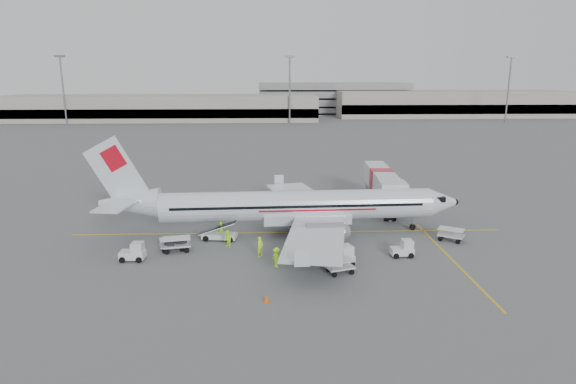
% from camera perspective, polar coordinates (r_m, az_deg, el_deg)
% --- Properties ---
extents(ground, '(360.00, 360.00, 0.00)m').
position_cam_1_polar(ground, '(49.64, 0.09, -4.81)').
color(ground, '#56595B').
extents(stripe_lead, '(44.00, 0.20, 0.01)m').
position_cam_1_polar(stripe_lead, '(49.64, 0.09, -4.80)').
color(stripe_lead, yellow).
rests_on(stripe_lead, ground).
extents(stripe_cross, '(0.20, 20.00, 0.01)m').
position_cam_1_polar(stripe_cross, '(44.99, 18.80, -7.55)').
color(stripe_cross, yellow).
rests_on(stripe_cross, ground).
extents(terminal_west, '(110.00, 22.00, 9.00)m').
position_cam_1_polar(terminal_west, '(181.47, -14.52, 9.63)').
color(terminal_west, gray).
rests_on(terminal_west, ground).
extents(terminal_east, '(90.00, 26.00, 10.00)m').
position_cam_1_polar(terminal_east, '(205.36, 18.59, 9.91)').
color(terminal_east, gray).
rests_on(terminal_east, ground).
extents(parking_garage, '(62.00, 24.00, 14.00)m').
position_cam_1_polar(parking_garage, '(208.99, 5.30, 11.15)').
color(parking_garage, slate).
rests_on(parking_garage, ground).
extents(treeline, '(300.00, 3.00, 6.00)m').
position_cam_1_polar(treeline, '(222.44, -1.73, 10.31)').
color(treeline, black).
rests_on(treeline, ground).
extents(mast_west, '(3.20, 1.20, 22.00)m').
position_cam_1_polar(mast_west, '(178.64, -25.09, 10.84)').
color(mast_west, slate).
rests_on(mast_west, ground).
extents(mast_center, '(3.20, 1.20, 22.00)m').
position_cam_1_polar(mast_center, '(165.28, 0.20, 11.96)').
color(mast_center, slate).
rests_on(mast_center, ground).
extents(mast_east, '(3.20, 1.20, 22.00)m').
position_cam_1_polar(mast_east, '(184.32, 24.66, 10.93)').
color(mast_east, slate).
rests_on(mast_east, ground).
extents(aircraft, '(37.12, 29.67, 9.92)m').
position_cam_1_polar(aircraft, '(48.22, 1.08, 0.75)').
color(aircraft, silver).
rests_on(aircraft, ground).
extents(jet_bridge, '(4.27, 17.64, 4.59)m').
position_cam_1_polar(jet_bridge, '(60.03, 10.97, 0.46)').
color(jet_bridge, silver).
rests_on(jet_bridge, ground).
extents(belt_loader, '(4.63, 2.27, 2.41)m').
position_cam_1_polar(belt_loader, '(47.60, -8.15, -4.25)').
color(belt_loader, silver).
rests_on(belt_loader, ground).
extents(tug_fore, '(2.03, 1.22, 1.53)m').
position_cam_1_polar(tug_fore, '(44.21, 13.36, -6.50)').
color(tug_fore, silver).
rests_on(tug_fore, ground).
extents(tug_mid, '(2.54, 1.95, 1.73)m').
position_cam_1_polar(tug_mid, '(41.19, 6.21, -7.56)').
color(tug_mid, silver).
rests_on(tug_mid, ground).
extents(tug_aft, '(2.14, 1.27, 1.63)m').
position_cam_1_polar(tug_aft, '(44.23, -17.98, -6.73)').
color(tug_aft, silver).
rests_on(tug_aft, ground).
extents(cart_loaded_a, '(2.71, 1.91, 1.30)m').
position_cam_1_polar(cart_loaded_a, '(45.44, -13.06, -6.08)').
color(cart_loaded_a, silver).
rests_on(cart_loaded_a, ground).
extents(cart_loaded_b, '(2.50, 1.90, 1.16)m').
position_cam_1_polar(cart_loaded_b, '(45.77, -13.54, -6.05)').
color(cart_loaded_b, silver).
rests_on(cart_loaded_b, ground).
extents(cart_empty_a, '(2.52, 1.94, 1.16)m').
position_cam_1_polar(cart_empty_a, '(39.80, 6.21, -8.78)').
color(cart_empty_a, silver).
rests_on(cart_empty_a, ground).
extents(cart_empty_b, '(2.76, 2.44, 1.24)m').
position_cam_1_polar(cart_empty_b, '(49.60, 18.72, -4.82)').
color(cart_empty_b, silver).
rests_on(cart_empty_b, ground).
extents(cone_nose, '(0.33, 0.33, 0.53)m').
position_cam_1_polar(cone_nose, '(54.58, 12.53, -3.14)').
color(cone_nose, '#EB5309').
rests_on(cone_nose, ground).
extents(cone_port, '(0.36, 0.36, 0.58)m').
position_cam_1_polar(cone_port, '(59.21, 5.99, -1.54)').
color(cone_port, '#EB5309').
rests_on(cone_port, ground).
extents(cone_stbd, '(0.38, 0.38, 0.61)m').
position_cam_1_polar(cone_stbd, '(35.01, -2.60, -12.45)').
color(cone_stbd, '#EB5309').
rests_on(cone_stbd, ground).
extents(crew_a, '(0.78, 0.80, 1.84)m').
position_cam_1_polar(crew_a, '(43.00, -3.31, -6.49)').
color(crew_a, '#A2ED18').
rests_on(crew_a, ground).
extents(crew_b, '(1.02, 1.05, 1.70)m').
position_cam_1_polar(crew_b, '(45.43, -7.14, -5.56)').
color(crew_b, '#A2ED18').
rests_on(crew_b, ground).
extents(crew_c, '(1.23, 1.28, 1.74)m').
position_cam_1_polar(crew_c, '(40.66, -1.34, -7.75)').
color(crew_c, '#A2ED18').
rests_on(crew_c, ground).
extents(crew_d, '(1.06, 0.85, 1.69)m').
position_cam_1_polar(crew_d, '(48.15, -7.93, -4.48)').
color(crew_d, '#A2ED18').
rests_on(crew_d, ground).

